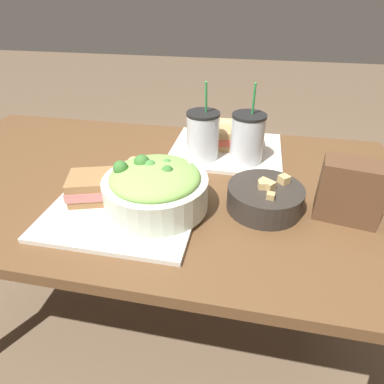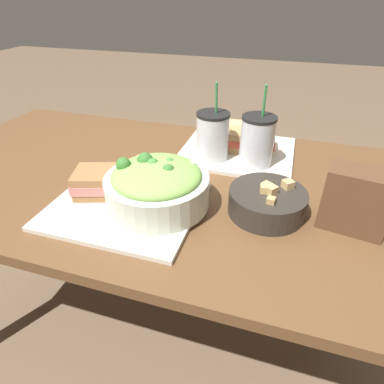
{
  "view_description": "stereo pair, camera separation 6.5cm",
  "coord_description": "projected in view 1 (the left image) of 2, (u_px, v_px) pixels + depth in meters",
  "views": [
    {
      "loc": [
        0.29,
        -0.77,
        1.22
      ],
      "look_at": [
        0.17,
        -0.15,
        0.81
      ],
      "focal_mm": 30.0,
      "sensor_mm": 36.0,
      "label": 1
    },
    {
      "loc": [
        0.36,
        -0.76,
        1.22
      ],
      "look_at": [
        0.17,
        -0.15,
        0.81
      ],
      "focal_mm": 30.0,
      "sensor_mm": 36.0,
      "label": 2
    }
  ],
  "objects": [
    {
      "name": "tray_far",
      "position": [
        226.0,
        150.0,
        1.08
      ],
      "size": [
        0.36,
        0.32,
        0.01
      ],
      "color": "beige",
      "rests_on": "dining_table"
    },
    {
      "name": "drink_cup_red",
      "position": [
        247.0,
        140.0,
        0.96
      ],
      "size": [
        0.1,
        0.1,
        0.24
      ],
      "color": "silver",
      "rests_on": "tray_far"
    },
    {
      "name": "ground_plane",
      "position": [
        160.0,
        331.0,
        1.35
      ],
      "size": [
        12.0,
        12.0,
        0.0
      ],
      "primitive_type": "plane",
      "color": "brown"
    },
    {
      "name": "salad_bowl",
      "position": [
        155.0,
        187.0,
        0.77
      ],
      "size": [
        0.25,
        0.25,
        0.12
      ],
      "color": "beige",
      "rests_on": "tray_near"
    },
    {
      "name": "tray_near",
      "position": [
        126.0,
        209.0,
        0.8
      ],
      "size": [
        0.36,
        0.32,
        0.01
      ],
      "color": "beige",
      "rests_on": "dining_table"
    },
    {
      "name": "soup_bowl",
      "position": [
        265.0,
        197.0,
        0.79
      ],
      "size": [
        0.19,
        0.19,
        0.08
      ],
      "color": "#2D2823",
      "rests_on": "dining_table"
    },
    {
      "name": "baguette_near",
      "position": [
        152.0,
        174.0,
        0.87
      ],
      "size": [
        0.16,
        0.12,
        0.06
      ],
      "rotation": [
        0.0,
        0.0,
        1.14
      ],
      "color": "tan",
      "rests_on": "tray_near"
    },
    {
      "name": "sandwich_near",
      "position": [
        100.0,
        187.0,
        0.81
      ],
      "size": [
        0.18,
        0.15,
        0.06
      ],
      "rotation": [
        0.0,
        0.0,
        0.31
      ],
      "color": "olive",
      "rests_on": "tray_near"
    },
    {
      "name": "sandwich_far",
      "position": [
        239.0,
        139.0,
        1.07
      ],
      "size": [
        0.16,
        0.11,
        0.06
      ],
      "rotation": [
        0.0,
        0.0,
        0.11
      ],
      "color": "tan",
      "rests_on": "tray_far"
    },
    {
      "name": "dining_table",
      "position": [
        148.0,
        204.0,
        0.99
      ],
      "size": [
        1.5,
        0.81,
        0.75
      ],
      "color": "brown",
      "rests_on": "ground_plane"
    },
    {
      "name": "napkin_folded",
      "position": [
        161.0,
        174.0,
        0.95
      ],
      "size": [
        0.16,
        0.14,
        0.0
      ],
      "color": "white",
      "rests_on": "dining_table"
    },
    {
      "name": "chip_bag",
      "position": [
        350.0,
        191.0,
        0.74
      ],
      "size": [
        0.15,
        0.1,
        0.15
      ],
      "rotation": [
        0.0,
        0.0,
        -0.17
      ],
      "color": "brown",
      "rests_on": "dining_table"
    },
    {
      "name": "baguette_far",
      "position": [
        224.0,
        126.0,
        1.17
      ],
      "size": [
        0.11,
        0.06,
        0.06
      ],
      "rotation": [
        0.0,
        0.0,
        1.58
      ],
      "color": "tan",
      "rests_on": "tray_far"
    },
    {
      "name": "drink_cup_dark",
      "position": [
        203.0,
        137.0,
        0.99
      ],
      "size": [
        0.1,
        0.1,
        0.24
      ],
      "color": "silver",
      "rests_on": "tray_far"
    }
  ]
}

